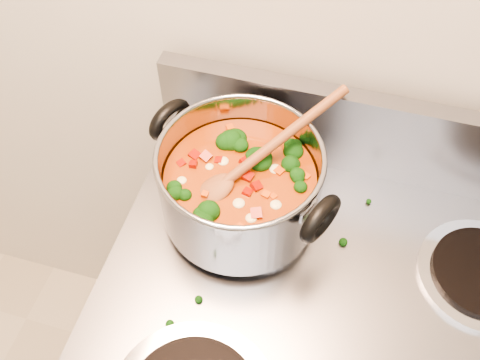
# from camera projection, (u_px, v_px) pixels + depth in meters

# --- Properties ---
(stockpot) EXTENTS (0.30, 0.24, 0.14)m
(stockpot) POSITION_uv_depth(u_px,v_px,m) (240.00, 185.00, 0.78)
(stockpot) COLOR #97979E
(stockpot) RESTS_ON electric_range
(wooden_spoon) EXTENTS (0.19, 0.22, 0.10)m
(wooden_spoon) POSITION_uv_depth(u_px,v_px,m) (248.00, 164.00, 0.75)
(wooden_spoon) COLOR brown
(wooden_spoon) RESTS_ON stockpot
(cooktop_crumbs) EXTENTS (0.15, 0.30, 0.01)m
(cooktop_crumbs) POSITION_uv_depth(u_px,v_px,m) (188.00, 209.00, 0.84)
(cooktop_crumbs) COLOR black
(cooktop_crumbs) RESTS_ON electric_range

